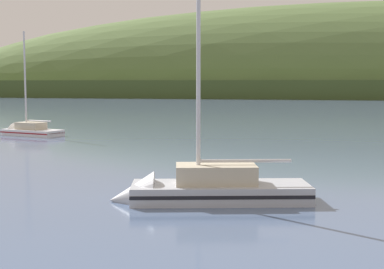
{
  "coord_description": "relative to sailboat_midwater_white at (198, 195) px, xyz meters",
  "views": [
    {
      "loc": [
        15.49,
        9.43,
        4.72
      ],
      "look_at": [
        6.89,
        40.8,
        1.67
      ],
      "focal_mm": 51.66,
      "sensor_mm": 36.0,
      "label": 1
    }
  ],
  "objects": [
    {
      "name": "sailboat_midwater_white",
      "position": [
        0.0,
        0.0,
        0.0
      ],
      "size": [
        8.28,
        4.56,
        13.16
      ],
      "rotation": [
        0.0,
        0.0,
        3.44
      ],
      "color": "#ADB2BC",
      "rests_on": "ground"
    },
    {
      "name": "far_shoreline_hill",
      "position": [
        9.75,
        184.57,
        -0.02
      ],
      "size": [
        434.51,
        97.95,
        66.14
      ],
      "rotation": [
        0.0,
        0.0,
        0.03
      ],
      "color": "#3C4E24",
      "rests_on": "ground"
    },
    {
      "name": "sailboat_outer_reach",
      "position": [
        -22.09,
        22.89,
        -0.07
      ],
      "size": [
        6.61,
        3.56,
        10.33
      ],
      "rotation": [
        0.0,
        0.0,
        2.92
      ],
      "color": "white",
      "rests_on": "ground"
    }
  ]
}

